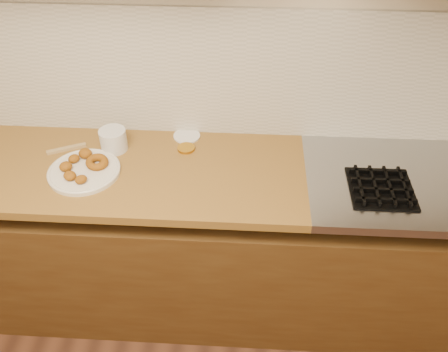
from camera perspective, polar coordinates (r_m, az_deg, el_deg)
The scene contains 11 objects.
wall_back at distance 2.08m, azimuth -3.72°, elevation 15.94°, with size 4.00×0.02×2.70m, color #BDAB8F.
base_cabinet at distance 2.41m, azimuth -3.57°, elevation -8.77°, with size 3.60×0.60×0.77m, color #4C3417.
butcher_block at distance 2.24m, azimuth -20.89°, elevation 0.95°, with size 2.30×0.62×0.04m, color brown.
backsplash at distance 2.13m, azimuth -3.58°, elevation 12.13°, with size 3.60×0.02×0.60m, color #BBB5A7.
donut_plate at distance 2.11m, azimuth -16.47°, elevation 0.53°, with size 0.31×0.31×0.02m, color beige.
ring_donut at distance 2.10m, azimuth -15.05°, elevation 1.62°, with size 0.10×0.10×0.03m, color #8D5313.
fried_dough_chunks at distance 2.11m, azimuth -17.43°, elevation 1.25°, with size 0.16×0.23×0.05m.
plastic_tub at distance 2.19m, azimuth -13.17°, elevation 4.26°, with size 0.12×0.12×0.10m, color silver.
tub_lid at distance 2.25m, azimuth -4.50°, elevation 4.84°, with size 0.13×0.13×0.01m, color silver.
brass_jar_lid at distance 2.16m, azimuth -4.58°, elevation 3.35°, with size 0.08×0.08×0.01m, color #B88321.
wooden_utensil at distance 2.27m, azimuth -18.43°, elevation 3.13°, with size 0.18×0.02×0.01m, color #9F8352.
Camera 1 is at (0.24, 0.11, 2.19)m, focal length 38.00 mm.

